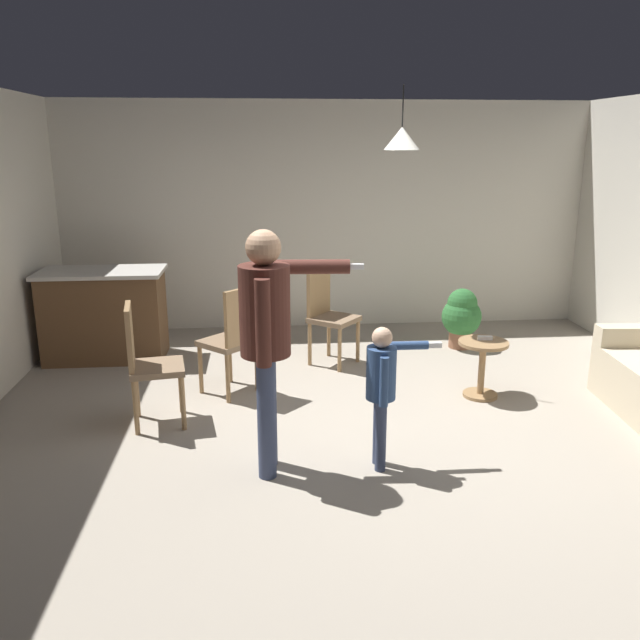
{
  "coord_description": "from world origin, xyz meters",
  "views": [
    {
      "loc": [
        -0.79,
        -4.58,
        2.21
      ],
      "look_at": [
        -0.4,
        -0.22,
        1.0
      ],
      "focal_mm": 36.0,
      "sensor_mm": 36.0,
      "label": 1
    }
  ],
  "objects_px": {
    "dining_chair_centre_back": "(233,336)",
    "potted_plant_corner": "(462,315)",
    "kitchen_counter": "(105,315)",
    "dining_chair_near_wall": "(328,312)",
    "spare_remote_on_table": "(485,338)",
    "person_child": "(382,382)",
    "person_adult": "(267,326)",
    "side_table_by_couch": "(482,362)",
    "dining_chair_by_counter": "(147,360)"
  },
  "relations": [
    {
      "from": "dining_chair_centre_back",
      "to": "potted_plant_corner",
      "type": "bearing_deg",
      "value": -20.1
    },
    {
      "from": "kitchen_counter",
      "to": "dining_chair_near_wall",
      "type": "height_order",
      "value": "dining_chair_near_wall"
    },
    {
      "from": "dining_chair_near_wall",
      "to": "spare_remote_on_table",
      "type": "distance_m",
      "value": 1.65
    },
    {
      "from": "kitchen_counter",
      "to": "person_child",
      "type": "relative_size",
      "value": 1.23
    },
    {
      "from": "person_adult",
      "to": "dining_chair_near_wall",
      "type": "relative_size",
      "value": 1.68
    },
    {
      "from": "kitchen_counter",
      "to": "side_table_by_couch",
      "type": "distance_m",
      "value": 3.86
    },
    {
      "from": "person_child",
      "to": "dining_chair_centre_back",
      "type": "xyz_separation_m",
      "value": [
        -1.07,
        1.47,
        -0.09
      ]
    },
    {
      "from": "dining_chair_by_counter",
      "to": "spare_remote_on_table",
      "type": "bearing_deg",
      "value": 88.07
    },
    {
      "from": "kitchen_counter",
      "to": "person_adult",
      "type": "distance_m",
      "value": 3.14
    },
    {
      "from": "dining_chair_near_wall",
      "to": "person_adult",
      "type": "bearing_deg",
      "value": 22.97
    },
    {
      "from": "potted_plant_corner",
      "to": "dining_chair_by_counter",
      "type": "bearing_deg",
      "value": -150.54
    },
    {
      "from": "side_table_by_couch",
      "to": "person_adult",
      "type": "xyz_separation_m",
      "value": [
        -1.91,
        -1.19,
        0.72
      ]
    },
    {
      "from": "person_child",
      "to": "potted_plant_corner",
      "type": "distance_m",
      "value": 2.99
    },
    {
      "from": "side_table_by_couch",
      "to": "spare_remote_on_table",
      "type": "xyz_separation_m",
      "value": [
        0.02,
        0.04,
        0.21
      ]
    },
    {
      "from": "side_table_by_couch",
      "to": "kitchen_counter",
      "type": "bearing_deg",
      "value": 158.65
    },
    {
      "from": "side_table_by_couch",
      "to": "dining_chair_near_wall",
      "type": "relative_size",
      "value": 0.52
    },
    {
      "from": "dining_chair_centre_back",
      "to": "spare_remote_on_table",
      "type": "height_order",
      "value": "dining_chair_centre_back"
    },
    {
      "from": "person_adult",
      "to": "dining_chair_by_counter",
      "type": "distance_m",
      "value": 1.38
    },
    {
      "from": "dining_chair_by_counter",
      "to": "person_child",
      "type": "bearing_deg",
      "value": 53.91
    },
    {
      "from": "kitchen_counter",
      "to": "dining_chair_near_wall",
      "type": "distance_m",
      "value": 2.34
    },
    {
      "from": "side_table_by_couch",
      "to": "dining_chair_by_counter",
      "type": "xyz_separation_m",
      "value": [
        -2.86,
        -0.33,
        0.22
      ]
    },
    {
      "from": "side_table_by_couch",
      "to": "dining_chair_near_wall",
      "type": "bearing_deg",
      "value": 140.37
    },
    {
      "from": "person_adult",
      "to": "person_child",
      "type": "relative_size",
      "value": 1.64
    },
    {
      "from": "dining_chair_centre_back",
      "to": "person_adult",
      "type": "bearing_deg",
      "value": -123.92
    },
    {
      "from": "dining_chair_by_counter",
      "to": "kitchen_counter",
      "type": "bearing_deg",
      "value": -166.52
    },
    {
      "from": "dining_chair_near_wall",
      "to": "potted_plant_corner",
      "type": "height_order",
      "value": "dining_chair_near_wall"
    },
    {
      "from": "side_table_by_couch",
      "to": "person_adult",
      "type": "relative_size",
      "value": 0.31
    },
    {
      "from": "dining_chair_centre_back",
      "to": "potted_plant_corner",
      "type": "xyz_separation_m",
      "value": [
        2.46,
        1.17,
        -0.18
      ]
    },
    {
      "from": "dining_chair_by_counter",
      "to": "spare_remote_on_table",
      "type": "height_order",
      "value": "dining_chair_by_counter"
    },
    {
      "from": "potted_plant_corner",
      "to": "person_adult",
      "type": "bearing_deg",
      "value": -129.58
    },
    {
      "from": "kitchen_counter",
      "to": "person_child",
      "type": "height_order",
      "value": "person_child"
    },
    {
      "from": "kitchen_counter",
      "to": "potted_plant_corner",
      "type": "distance_m",
      "value": 3.84
    },
    {
      "from": "person_child",
      "to": "spare_remote_on_table",
      "type": "height_order",
      "value": "person_child"
    },
    {
      "from": "dining_chair_by_counter",
      "to": "spare_remote_on_table",
      "type": "distance_m",
      "value": 2.91
    },
    {
      "from": "person_child",
      "to": "spare_remote_on_table",
      "type": "distance_m",
      "value": 1.7
    },
    {
      "from": "dining_chair_near_wall",
      "to": "spare_remote_on_table",
      "type": "xyz_separation_m",
      "value": [
        1.3,
        -1.02,
        -0.01
      ]
    },
    {
      "from": "kitchen_counter",
      "to": "dining_chair_centre_back",
      "type": "height_order",
      "value": "dining_chair_centre_back"
    },
    {
      "from": "dining_chair_near_wall",
      "to": "dining_chair_centre_back",
      "type": "bearing_deg",
      "value": -10.8
    },
    {
      "from": "spare_remote_on_table",
      "to": "dining_chair_near_wall",
      "type": "bearing_deg",
      "value": 141.99
    },
    {
      "from": "dining_chair_centre_back",
      "to": "dining_chair_near_wall",
      "type": "bearing_deg",
      "value": -5.1
    },
    {
      "from": "spare_remote_on_table",
      "to": "dining_chair_by_counter",
      "type": "bearing_deg",
      "value": -172.71
    },
    {
      "from": "person_adult",
      "to": "dining_chair_by_counter",
      "type": "relative_size",
      "value": 1.68
    },
    {
      "from": "dining_chair_by_counter",
      "to": "potted_plant_corner",
      "type": "height_order",
      "value": "dining_chair_by_counter"
    },
    {
      "from": "dining_chair_by_counter",
      "to": "potted_plant_corner",
      "type": "bearing_deg",
      "value": 110.23
    },
    {
      "from": "person_adult",
      "to": "potted_plant_corner",
      "type": "bearing_deg",
      "value": 144.2
    },
    {
      "from": "dining_chair_centre_back",
      "to": "spare_remote_on_table",
      "type": "distance_m",
      "value": 2.24
    },
    {
      "from": "side_table_by_couch",
      "to": "person_child",
      "type": "xyz_separation_m",
      "value": [
        -1.13,
        -1.21,
        0.31
      ]
    },
    {
      "from": "person_adult",
      "to": "dining_chair_centre_back",
      "type": "xyz_separation_m",
      "value": [
        -0.3,
        1.45,
        -0.5
      ]
    },
    {
      "from": "dining_chair_by_counter",
      "to": "potted_plant_corner",
      "type": "xyz_separation_m",
      "value": [
        3.12,
        1.76,
        -0.18
      ]
    },
    {
      "from": "side_table_by_couch",
      "to": "spare_remote_on_table",
      "type": "height_order",
      "value": "spare_remote_on_table"
    }
  ]
}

